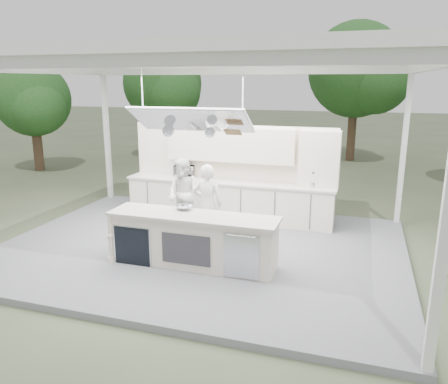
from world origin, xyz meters
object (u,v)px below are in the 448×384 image
(head_chef, at_px, (207,204))
(sous_chef, at_px, (183,194))
(back_counter, at_px, (228,200))
(demo_island, at_px, (192,240))

(head_chef, height_order, sous_chef, head_chef)
(back_counter, relative_size, sous_chef, 3.14)
(demo_island, relative_size, sous_chef, 1.92)
(demo_island, bearing_deg, sous_chef, 116.98)
(head_chef, bearing_deg, back_counter, -95.09)
(sous_chef, bearing_deg, head_chef, -19.46)
(back_counter, distance_m, head_chef, 1.73)
(demo_island, bearing_deg, back_counter, 93.63)
(back_counter, height_order, head_chef, head_chef)
(back_counter, xyz_separation_m, head_chef, (0.07, -1.69, 0.35))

